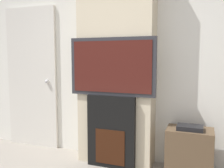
{
  "coord_description": "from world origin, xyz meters",
  "views": [
    {
      "loc": [
        1.05,
        -1.13,
        1.36
      ],
      "look_at": [
        0.0,
        1.68,
        1.03
      ],
      "focal_mm": 40.0,
      "sensor_mm": 36.0,
      "label": 1
    }
  ],
  "objects": [
    {
      "name": "chimney_breast",
      "position": [
        0.0,
        1.84,
        1.35
      ],
      "size": [
        0.95,
        0.32,
        2.7
      ],
      "color": "beige",
      "rests_on": "ground_plane"
    },
    {
      "name": "wall_back",
      "position": [
        0.0,
        2.03,
        1.35
      ],
      "size": [
        6.0,
        0.06,
        2.7
      ],
      "color": "silver",
      "rests_on": "ground_plane"
    },
    {
      "name": "fireplace",
      "position": [
        0.0,
        1.68,
        0.44
      ],
      "size": [
        0.61,
        0.15,
        0.89
      ],
      "color": "black",
      "rests_on": "ground_plane"
    },
    {
      "name": "media_stand",
      "position": [
        0.92,
        1.73,
        0.29
      ],
      "size": [
        0.51,
        0.34,
        0.61
      ],
      "color": "brown",
      "rests_on": "ground_plane"
    },
    {
      "name": "television",
      "position": [
        0.0,
        1.68,
        1.24
      ],
      "size": [
        1.07,
        0.07,
        0.7
      ],
      "color": "#2D2D33",
      "rests_on": "fireplace"
    },
    {
      "name": "entry_door",
      "position": [
        -1.41,
        1.97,
        1.05
      ],
      "size": [
        0.86,
        0.09,
        2.09
      ],
      "color": "silver",
      "rests_on": "ground_plane"
    }
  ]
}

